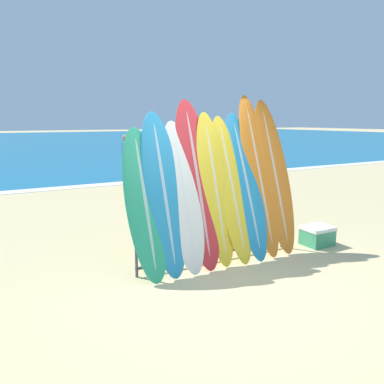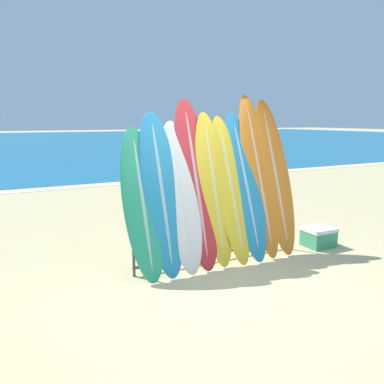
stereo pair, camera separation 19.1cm
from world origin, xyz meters
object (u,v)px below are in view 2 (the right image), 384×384
object	(u,v)px
surfboard_slot_7	(259,175)
person_mid_beach	(132,160)
surfboard_slot_0	(142,203)
cooler_box	(319,237)
surfboard_slot_3	(196,183)
person_near_water	(157,167)
surfboard_slot_2	(181,196)
surfboard_slot_5	(230,188)
surfboard_slot_8	(275,175)
surfboard_slot_6	(245,185)
surfboard_slot_4	(214,188)
surfboard_rack	(216,230)
surfboard_slot_1	(161,193)

from	to	relation	value
surfboard_slot_7	person_mid_beach	distance (m)	6.26
surfboard_slot_0	cooler_box	world-z (taller)	surfboard_slot_0
surfboard_slot_3	person_near_water	xyz separation A→B (m)	(1.30, 4.88, -0.36)
surfboard_slot_2	surfboard_slot_5	world-z (taller)	surfboard_slot_5
surfboard_slot_0	person_mid_beach	distance (m)	6.62
surfboard_slot_2	surfboard_slot_8	size ratio (longest dim) A/B	0.86
surfboard_slot_2	surfboard_slot_6	xyz separation A→B (m)	(1.12, 0.03, 0.06)
surfboard_slot_2	surfboard_slot_4	world-z (taller)	surfboard_slot_4
person_mid_beach	surfboard_slot_2	bearing A→B (deg)	146.87
surfboard_slot_2	person_near_water	distance (m)	5.19
surfboard_slot_3	surfboard_slot_4	world-z (taller)	surfboard_slot_3
surfboard_rack	surfboard_slot_8	size ratio (longest dim) A/B	1.07
surfboard_slot_1	cooler_box	bearing A→B (deg)	-5.02
surfboard_slot_0	surfboard_slot_3	distance (m)	0.88
person_mid_beach	cooler_box	distance (m)	6.71
person_near_water	person_mid_beach	xyz separation A→B (m)	(-0.26, 1.40, 0.07)
cooler_box	surfboard_slot_4	bearing A→B (deg)	172.81
surfboard_slot_3	surfboard_slot_4	xyz separation A→B (m)	(0.28, -0.04, -0.09)
surfboard_slot_5	surfboard_slot_6	distance (m)	0.29
surfboard_slot_6	person_near_water	world-z (taller)	surfboard_slot_6
surfboard_slot_4	surfboard_slot_3	bearing A→B (deg)	171.44
surfboard_rack	surfboard_slot_1	distance (m)	1.07
person_mid_beach	surfboard_slot_5	bearing A→B (deg)	154.28
surfboard_slot_3	surfboard_slot_6	world-z (taller)	surfboard_slot_3
surfboard_slot_2	surfboard_slot_7	world-z (taller)	surfboard_slot_7
surfboard_slot_0	surfboard_rack	bearing A→B (deg)	-0.84
surfboard_slot_5	surfboard_slot_8	xyz separation A→B (m)	(0.89, 0.05, 0.13)
surfboard_slot_4	cooler_box	xyz separation A→B (m)	(1.94, -0.24, -0.96)
person_near_water	surfboard_slot_5	bearing A→B (deg)	11.11
surfboard_slot_1	cooler_box	world-z (taller)	surfboard_slot_1
person_near_water	cooler_box	xyz separation A→B (m)	(0.92, -5.17, -0.69)
surfboard_slot_5	person_near_water	bearing A→B (deg)	81.60
surfboard_slot_4	surfboard_slot_6	bearing A→B (deg)	1.23
surfboard_slot_7	surfboard_slot_8	size ratio (longest dim) A/B	1.03
surfboard_slot_2	surfboard_slot_5	xyz separation A→B (m)	(0.84, 0.02, 0.04)
surfboard_slot_4	surfboard_slot_8	world-z (taller)	surfboard_slot_8
surfboard_slot_5	surfboard_slot_8	bearing A→B (deg)	3.11
surfboard_slot_1	surfboard_slot_3	xyz separation A→B (m)	(0.56, 0.04, 0.09)
person_near_water	surfboard_slot_2	bearing A→B (deg)	1.94
surfboard_slot_2	surfboard_slot_6	bearing A→B (deg)	1.54
surfboard_slot_7	cooler_box	xyz separation A→B (m)	(1.08, -0.31, -1.11)
surfboard_slot_5	surfboard_slot_6	xyz separation A→B (m)	(0.28, 0.01, 0.02)
surfboard_slot_2	surfboard_slot_6	distance (m)	1.12
surfboard_slot_6	surfboard_slot_7	xyz separation A→B (m)	(0.29, 0.05, 0.14)
surfboard_slot_6	surfboard_slot_8	distance (m)	0.61
surfboard_slot_3	surfboard_slot_5	xyz separation A→B (m)	(0.57, -0.04, -0.12)
surfboard_slot_7	surfboard_slot_5	bearing A→B (deg)	-173.62
surfboard_slot_0	surfboard_slot_8	xyz separation A→B (m)	(2.31, 0.07, 0.21)
surfboard_slot_0	surfboard_slot_4	distance (m)	1.14
surfboard_slot_2	surfboard_slot_4	xyz separation A→B (m)	(0.55, 0.02, 0.06)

